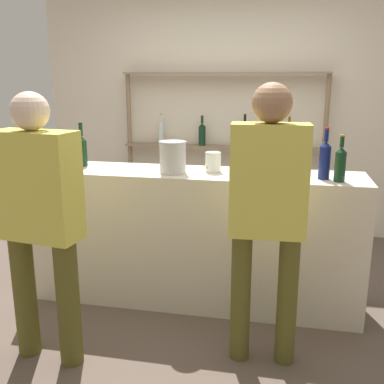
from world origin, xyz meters
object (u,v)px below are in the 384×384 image
(counter_bottle_0, at_px, (82,150))
(counter_bottle_2, at_px, (325,159))
(wine_glass, at_px, (82,148))
(counter_bottle_1, at_px, (340,163))
(ice_bucket, at_px, (173,157))
(cork_jar, at_px, (213,162))
(customer_right, at_px, (268,206))
(customer_left, at_px, (39,213))

(counter_bottle_0, distance_m, counter_bottle_2, 1.81)
(wine_glass, bearing_deg, counter_bottle_1, -7.96)
(counter_bottle_1, height_order, counter_bottle_2, counter_bottle_2)
(ice_bucket, distance_m, cork_jar, 0.30)
(counter_bottle_1, xyz_separation_m, counter_bottle_2, (-0.10, 0.06, 0.01))
(counter_bottle_2, distance_m, ice_bucket, 1.05)
(cork_jar, relative_size, customer_right, 0.09)
(customer_left, bearing_deg, wine_glass, 19.65)
(counter_bottle_0, bearing_deg, ice_bucket, -9.70)
(wine_glass, relative_size, cork_jar, 1.09)
(ice_bucket, bearing_deg, cork_jar, 20.67)
(counter_bottle_2, relative_size, customer_right, 0.21)
(counter_bottle_0, xyz_separation_m, ice_bucket, (0.76, -0.13, -0.01))
(counter_bottle_0, height_order, counter_bottle_2, counter_bottle_2)
(ice_bucket, xyz_separation_m, customer_right, (0.70, -0.60, -0.15))
(counter_bottle_1, relative_size, wine_glass, 1.97)
(customer_left, height_order, customer_right, customer_right)
(customer_right, bearing_deg, counter_bottle_1, -41.74)
(counter_bottle_0, distance_m, customer_right, 1.64)
(wine_glass, xyz_separation_m, customer_left, (0.22, -1.07, -0.21))
(wine_glass, bearing_deg, cork_jar, -6.58)
(counter_bottle_1, height_order, ice_bucket, counter_bottle_1)
(counter_bottle_1, distance_m, customer_right, 0.73)
(counter_bottle_2, xyz_separation_m, cork_jar, (-0.77, 0.08, -0.06))
(counter_bottle_1, xyz_separation_m, customer_right, (-0.44, -0.56, -0.16))
(counter_bottle_0, relative_size, wine_glass, 2.11)
(counter_bottle_0, height_order, wine_glass, counter_bottle_0)
(counter_bottle_0, relative_size, ice_bucket, 1.45)
(counter_bottle_1, distance_m, ice_bucket, 1.15)
(wine_glass, xyz_separation_m, ice_bucket, (0.81, -0.23, -0.01))
(ice_bucket, bearing_deg, customer_right, -40.46)
(ice_bucket, bearing_deg, counter_bottle_2, 1.05)
(counter_bottle_2, height_order, cork_jar, counter_bottle_2)
(customer_left, bearing_deg, ice_bucket, -26.90)
(counter_bottle_2, bearing_deg, wine_glass, 173.56)
(counter_bottle_1, height_order, customer_right, customer_right)
(wine_glass, height_order, cork_jar, wine_glass)
(counter_bottle_1, distance_m, cork_jar, 0.88)
(counter_bottle_0, distance_m, wine_glass, 0.11)
(customer_right, bearing_deg, cork_jar, 28.09)
(wine_glass, xyz_separation_m, customer_right, (1.51, -0.83, -0.16))
(counter_bottle_2, distance_m, customer_right, 0.73)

